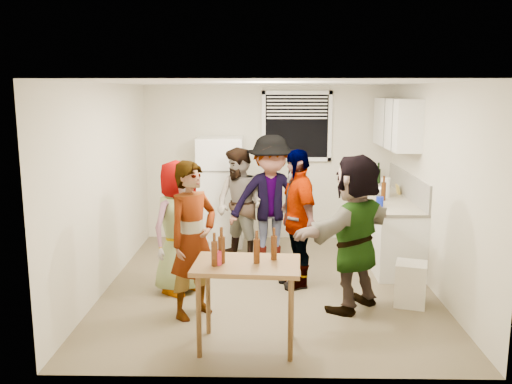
{
  "coord_description": "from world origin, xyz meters",
  "views": [
    {
      "loc": [
        -0.03,
        -6.5,
        2.4
      ],
      "look_at": [
        -0.16,
        0.21,
        1.15
      ],
      "focal_mm": 38.0,
      "sensor_mm": 36.0,
      "label": 1
    }
  ],
  "objects_px": {
    "guest_grey": "(181,291)",
    "guest_orange": "(352,308)",
    "serving_table": "(247,346)",
    "guest_black": "(296,285)",
    "trash_bin": "(411,284)",
    "guest_stripe": "(195,315)",
    "guest_back_right": "(271,262)",
    "guest_back_left": "(240,259)",
    "beer_bottle_table": "(222,263)",
    "blue_cup": "(379,206)",
    "red_cup": "(217,265)",
    "kettle": "(381,196)",
    "beer_bottle_counter": "(383,200)",
    "refrigerator": "(221,191)",
    "wine_bottle": "(378,187)"
  },
  "relations": [
    {
      "from": "kettle",
      "to": "beer_bottle_counter",
      "type": "xyz_separation_m",
      "value": [
        -0.05,
        -0.35,
        0.0
      ]
    },
    {
      "from": "kettle",
      "to": "guest_stripe",
      "type": "xyz_separation_m",
      "value": [
        -2.46,
        -2.24,
        -0.9
      ]
    },
    {
      "from": "serving_table",
      "to": "red_cup",
      "type": "distance_m",
      "value": 0.88
    },
    {
      "from": "kettle",
      "to": "guest_grey",
      "type": "distance_m",
      "value": 3.25
    },
    {
      "from": "kettle",
      "to": "guest_back_right",
      "type": "relative_size",
      "value": 0.14
    },
    {
      "from": "refrigerator",
      "to": "kettle",
      "type": "relative_size",
      "value": 6.87
    },
    {
      "from": "guest_grey",
      "to": "kettle",
      "type": "bearing_deg",
      "value": -21.03
    },
    {
      "from": "blue_cup",
      "to": "trash_bin",
      "type": "height_order",
      "value": "blue_cup"
    },
    {
      "from": "blue_cup",
      "to": "guest_back_left",
      "type": "height_order",
      "value": "blue_cup"
    },
    {
      "from": "guest_grey",
      "to": "guest_orange",
      "type": "xyz_separation_m",
      "value": [
        2.02,
        -0.49,
        0.0
      ]
    },
    {
      "from": "wine_bottle",
      "to": "guest_stripe",
      "type": "relative_size",
      "value": 0.17
    },
    {
      "from": "beer_bottle_counter",
      "to": "guest_stripe",
      "type": "relative_size",
      "value": 0.15
    },
    {
      "from": "guest_stripe",
      "to": "guest_back_left",
      "type": "relative_size",
      "value": 1.04
    },
    {
      "from": "guest_stripe",
      "to": "wine_bottle",
      "type": "bearing_deg",
      "value": 1.29
    },
    {
      "from": "refrigerator",
      "to": "guest_grey",
      "type": "bearing_deg",
      "value": -98.84
    },
    {
      "from": "blue_cup",
      "to": "guest_stripe",
      "type": "height_order",
      "value": "blue_cup"
    },
    {
      "from": "blue_cup",
      "to": "trash_bin",
      "type": "xyz_separation_m",
      "value": [
        0.14,
        -1.16,
        -0.65
      ]
    },
    {
      "from": "serving_table",
      "to": "guest_black",
      "type": "relative_size",
      "value": 0.57
    },
    {
      "from": "guest_back_right",
      "to": "beer_bottle_counter",
      "type": "bearing_deg",
      "value": -7.62
    },
    {
      "from": "blue_cup",
      "to": "guest_grey",
      "type": "distance_m",
      "value": 2.81
    },
    {
      "from": "refrigerator",
      "to": "guest_back_left",
      "type": "relative_size",
      "value": 1.05
    },
    {
      "from": "refrigerator",
      "to": "blue_cup",
      "type": "distance_m",
      "value": 2.59
    },
    {
      "from": "beer_bottle_table",
      "to": "red_cup",
      "type": "bearing_deg",
      "value": -129.76
    },
    {
      "from": "beer_bottle_table",
      "to": "guest_back_left",
      "type": "relative_size",
      "value": 0.16
    },
    {
      "from": "beer_bottle_counter",
      "to": "trash_bin",
      "type": "relative_size",
      "value": 0.52
    },
    {
      "from": "serving_table",
      "to": "guest_back_right",
      "type": "bearing_deg",
      "value": 84.71
    },
    {
      "from": "serving_table",
      "to": "red_cup",
      "type": "xyz_separation_m",
      "value": [
        -0.28,
        -0.06,
        0.83
      ]
    },
    {
      "from": "kettle",
      "to": "serving_table",
      "type": "xyz_separation_m",
      "value": [
        -1.86,
        -2.97,
        -0.9
      ]
    },
    {
      "from": "guest_back_left",
      "to": "guest_orange",
      "type": "relative_size",
      "value": 0.93
    },
    {
      "from": "guest_stripe",
      "to": "guest_back_right",
      "type": "relative_size",
      "value": 0.93
    },
    {
      "from": "red_cup",
      "to": "refrigerator",
      "type": "bearing_deg",
      "value": 94.15
    },
    {
      "from": "kettle",
      "to": "beer_bottle_table",
      "type": "relative_size",
      "value": 0.98
    },
    {
      "from": "kettle",
      "to": "guest_grey",
      "type": "height_order",
      "value": "kettle"
    },
    {
      "from": "wine_bottle",
      "to": "guest_orange",
      "type": "distance_m",
      "value": 3.03
    },
    {
      "from": "kettle",
      "to": "trash_bin",
      "type": "bearing_deg",
      "value": -89.01
    },
    {
      "from": "guest_grey",
      "to": "guest_back_left",
      "type": "height_order",
      "value": "guest_back_left"
    },
    {
      "from": "serving_table",
      "to": "guest_black",
      "type": "distance_m",
      "value": 1.78
    },
    {
      "from": "guest_black",
      "to": "beer_bottle_counter",
      "type": "bearing_deg",
      "value": 110.72
    },
    {
      "from": "beer_bottle_table",
      "to": "refrigerator",
      "type": "bearing_deg",
      "value": 94.9
    },
    {
      "from": "blue_cup",
      "to": "guest_stripe",
      "type": "distance_m",
      "value": 2.87
    },
    {
      "from": "guest_grey",
      "to": "wine_bottle",
      "type": "bearing_deg",
      "value": -11.25
    },
    {
      "from": "trash_bin",
      "to": "serving_table",
      "type": "xyz_separation_m",
      "value": [
        -1.82,
        -1.06,
        -0.25
      ]
    },
    {
      "from": "kettle",
      "to": "guest_orange",
      "type": "xyz_separation_m",
      "value": [
        -0.71,
        -2.01,
        -0.9
      ]
    },
    {
      "from": "kettle",
      "to": "wine_bottle",
      "type": "bearing_deg",
      "value": 84.67
    },
    {
      "from": "blue_cup",
      "to": "guest_grey",
      "type": "xyz_separation_m",
      "value": [
        -2.55,
        -0.77,
        -0.9
      ]
    },
    {
      "from": "red_cup",
      "to": "guest_grey",
      "type": "xyz_separation_m",
      "value": [
        -0.59,
        1.5,
        -0.83
      ]
    },
    {
      "from": "trash_bin",
      "to": "guest_stripe",
      "type": "bearing_deg",
      "value": -172.19
    },
    {
      "from": "guest_stripe",
      "to": "guest_back_right",
      "type": "height_order",
      "value": "guest_back_right"
    },
    {
      "from": "blue_cup",
      "to": "guest_stripe",
      "type": "xyz_separation_m",
      "value": [
        -2.28,
        -1.49,
        -0.9
      ]
    },
    {
      "from": "refrigerator",
      "to": "guest_back_right",
      "type": "xyz_separation_m",
      "value": [
        0.78,
        -0.95,
        -0.85
      ]
    }
  ]
}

